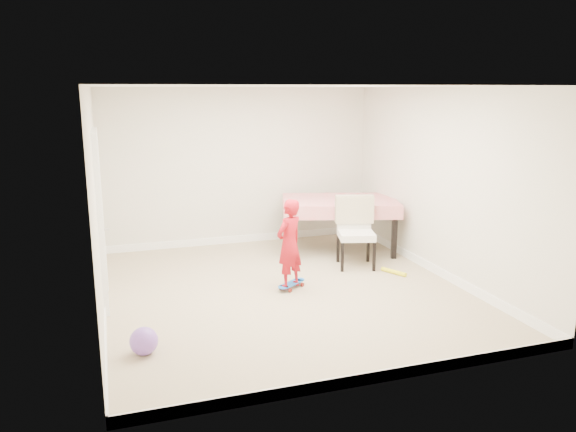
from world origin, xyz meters
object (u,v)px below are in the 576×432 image
object	(u,v)px
skateboard	(291,285)
child	(289,246)
dining_table	(339,225)
dining_chair	(356,233)
balloon	(144,341)

from	to	relation	value
skateboard	child	distance (m)	0.55
dining_table	dining_chair	world-z (taller)	dining_chair
dining_chair	balloon	bearing A→B (deg)	-133.37
dining_chair	dining_table	bearing A→B (deg)	98.68
dining_table	skateboard	size ratio (longest dim) A/B	3.63
skateboard	child	bearing A→B (deg)	-174.94
skateboard	balloon	world-z (taller)	balloon
dining_table	balloon	bearing A→B (deg)	-122.91
balloon	skateboard	bearing A→B (deg)	34.00
dining_table	balloon	world-z (taller)	dining_table
skateboard	child	size ratio (longest dim) A/B	0.42
balloon	child	bearing A→B (deg)	33.85
skateboard	child	xyz separation A→B (m)	(-0.04, -0.04, 0.55)
dining_chair	child	distance (m)	1.39
child	balloon	size ratio (longest dim) A/B	4.19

